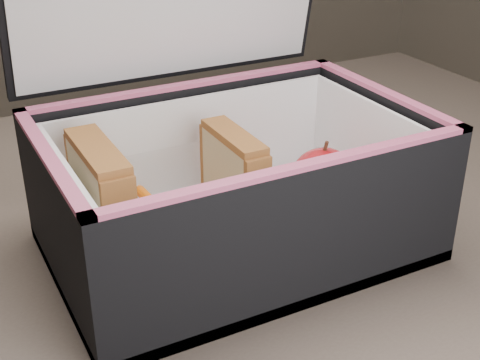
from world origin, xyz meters
name	(u,v)px	position (x,y,z in m)	size (l,w,h in m)	color
kitchen_table	(190,302)	(0.00, 0.00, 0.66)	(1.20, 0.80, 0.75)	brown
lunch_bag	(233,177)	(0.03, -0.05, 0.82)	(0.33, 0.27, 0.34)	black
plastic_tub	(172,213)	(-0.03, -0.05, 0.80)	(0.17, 0.12, 0.07)	white
sandwich_left	(103,206)	(-0.09, -0.05, 0.82)	(0.03, 0.10, 0.11)	tan
sandwich_right	(234,182)	(0.03, -0.05, 0.82)	(0.02, 0.09, 0.10)	tan
carrot_sticks	(168,234)	(-0.04, -0.05, 0.78)	(0.03, 0.14, 0.03)	orange
paper_napkin	(318,207)	(0.12, -0.05, 0.77)	(0.07, 0.08, 0.01)	white
red_apple	(324,178)	(0.12, -0.06, 0.80)	(0.08, 0.08, 0.07)	maroon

